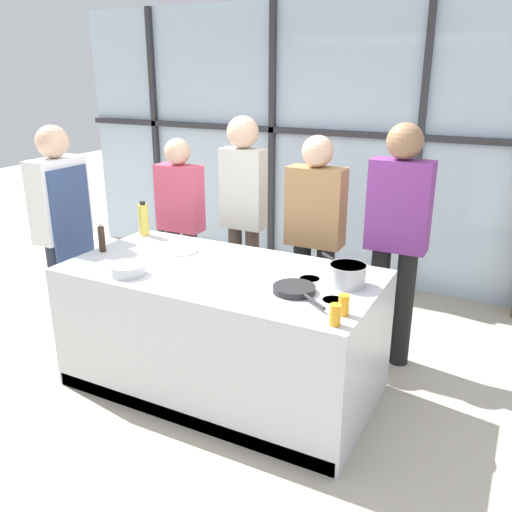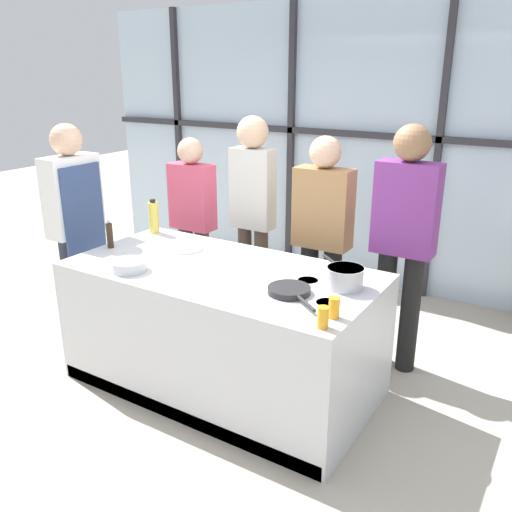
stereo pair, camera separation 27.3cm
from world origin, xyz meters
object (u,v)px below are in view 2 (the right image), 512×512
at_px(frying_pan, 290,290).
at_px(mixing_bowl, 129,265).
at_px(spectator_center_right, 322,232).
at_px(spectator_far_right, 404,234).
at_px(spectator_far_left, 193,216).
at_px(pepper_grinder, 110,235).
at_px(chef, 76,220).
at_px(white_plate, 187,249).
at_px(juice_glass_near, 323,317).
at_px(juice_glass_far, 334,308).
at_px(spectator_center_left, 253,206).
at_px(oil_bottle, 154,217).
at_px(saucepan, 345,277).

height_order(frying_pan, mixing_bowl, mixing_bowl).
bearing_deg(spectator_center_right, spectator_far_right, 180.00).
relative_size(spectator_far_left, pepper_grinder, 7.43).
bearing_deg(spectator_far_right, mixing_bowl, 40.99).
xyz_separation_m(chef, white_plate, (1.02, 0.15, -0.11)).
height_order(white_plate, juice_glass_near, juice_glass_near).
bearing_deg(frying_pan, juice_glass_far, -24.32).
xyz_separation_m(chef, spectator_center_left, (1.15, 0.85, 0.08)).
height_order(spectator_far_left, juice_glass_far, spectator_far_left).
xyz_separation_m(frying_pan, oil_bottle, (-1.54, 0.53, 0.11)).
distance_m(spectator_center_right, saucepan, 0.93).
xyz_separation_m(chef, juice_glass_far, (2.41, -0.34, -0.06)).
bearing_deg(juice_glass_far, oil_bottle, 160.01).
xyz_separation_m(saucepan, juice_glass_near, (0.12, -0.56, -0.01)).
distance_m(white_plate, oil_bottle, 0.57).
relative_size(spectator_far_left, frying_pan, 3.96).
relative_size(chef, spectator_center_left, 0.97).
bearing_deg(mixing_bowl, spectator_center_left, 81.88).
distance_m(chef, spectator_center_left, 1.43).
bearing_deg(white_plate, frying_pan, -17.10).
xyz_separation_m(frying_pan, juice_glass_near, (0.36, -0.30, 0.04)).
bearing_deg(juice_glass_far, white_plate, 160.98).
bearing_deg(spectator_center_left, spectator_far_right, -180.00).
height_order(spectator_far_right, juice_glass_far, spectator_far_right).
xyz_separation_m(spectator_far_left, mixing_bowl, (0.45, -1.25, 0.01)).
height_order(spectator_far_right, frying_pan, spectator_far_right).
distance_m(spectator_center_right, oil_bottle, 1.36).
distance_m(spectator_center_right, pepper_grinder, 1.60).
distance_m(spectator_far_left, spectator_center_right, 1.26).
relative_size(frying_pan, white_plate, 1.79).
relative_size(spectator_far_right, mixing_bowl, 7.75).
relative_size(spectator_center_right, frying_pan, 4.20).
bearing_deg(spectator_far_left, spectator_far_right, -180.00).
distance_m(spectator_far_left, white_plate, 0.87).
bearing_deg(pepper_grinder, spectator_far_right, 26.93).
relative_size(mixing_bowl, juice_glass_near, 2.00).
xyz_separation_m(spectator_far_right, pepper_grinder, (-1.91, -0.97, -0.06)).
bearing_deg(pepper_grinder, white_plate, 26.48).
xyz_separation_m(spectator_center_left, frying_pan, (0.91, -1.03, -0.18)).
xyz_separation_m(spectator_far_left, spectator_center_right, (1.26, 0.00, 0.05)).
height_order(spectator_center_right, frying_pan, spectator_center_right).
bearing_deg(white_plate, oil_bottle, 157.43).
xyz_separation_m(spectator_far_left, juice_glass_near, (1.90, -1.33, 0.03)).
height_order(saucepan, white_plate, saucepan).
bearing_deg(spectator_center_right, spectator_far_left, 0.00).
relative_size(mixing_bowl, juice_glass_far, 2.00).
xyz_separation_m(chef, juice_glass_near, (2.41, -0.48, -0.06)).
bearing_deg(spectator_far_right, white_plate, 27.09).
relative_size(oil_bottle, juice_glass_far, 2.36).
height_order(chef, juice_glass_near, chef).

